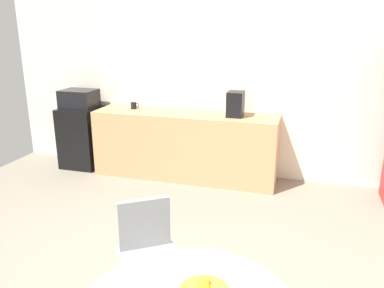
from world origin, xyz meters
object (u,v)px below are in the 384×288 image
Objects in this scene: chair_gray at (148,244)px; mug_white at (134,105)px; mini_fridge at (82,137)px; coffee_maker at (235,104)px; microwave at (79,99)px.

mug_white reaches higher than chair_gray.
mini_fridge is at bearing 129.55° from chair_gray.
mini_fridge is at bearing -175.46° from mug_white.
chair_gray is 2.63m from coffee_maker.
microwave is at bearing 129.55° from chair_gray.
coffee_maker reaches higher than chair_gray.
chair_gray is (2.12, -2.57, -0.49)m from microwave.
mini_fridge is 2.75× the size of coffee_maker.
chair_gray is 2.59× the size of coffee_maker.
chair_gray is at bearing -50.45° from mini_fridge.
mug_white is (0.82, 0.07, -0.06)m from microwave.
mini_fridge is 3.33m from chair_gray.
coffee_maker is (2.27, 0.00, 0.62)m from mini_fridge.
microwave is at bearing 180.00° from mini_fridge.
chair_gray is 6.43× the size of mug_white.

